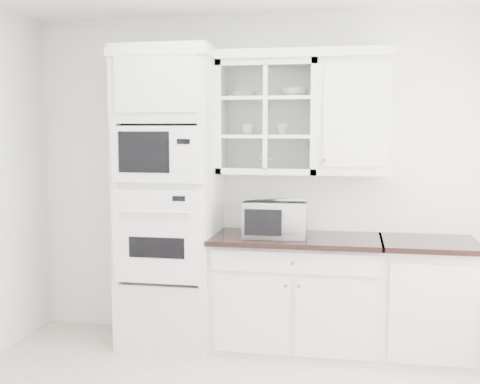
# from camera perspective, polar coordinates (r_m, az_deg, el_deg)

# --- Properties ---
(room_shell) EXTENTS (4.00, 3.50, 2.70)m
(room_shell) POSITION_cam_1_polar(r_m,az_deg,el_deg) (3.72, -0.26, 6.37)
(room_shell) COLOR white
(room_shell) RESTS_ON ground
(oven_column) EXTENTS (0.76, 0.68, 2.40)m
(oven_column) POSITION_cam_1_polar(r_m,az_deg,el_deg) (4.90, -6.69, -0.60)
(oven_column) COLOR silver
(oven_column) RESTS_ON ground
(base_cabinet_run) EXTENTS (1.32, 0.67, 0.92)m
(base_cabinet_run) POSITION_cam_1_polar(r_m,az_deg,el_deg) (4.87, 5.35, -9.47)
(base_cabinet_run) COLOR silver
(base_cabinet_run) RESTS_ON ground
(extra_base_cabinet) EXTENTS (0.72, 0.67, 0.92)m
(extra_base_cabinet) POSITION_cam_1_polar(r_m,az_deg,el_deg) (4.88, 17.29, -9.66)
(extra_base_cabinet) COLOR silver
(extra_base_cabinet) RESTS_ON ground
(upper_cabinet_glass) EXTENTS (0.80, 0.33, 0.90)m
(upper_cabinet_glass) POSITION_cam_1_polar(r_m,az_deg,el_deg) (4.86, 2.70, 7.07)
(upper_cabinet_glass) COLOR silver
(upper_cabinet_glass) RESTS_ON room_shell
(upper_cabinet_solid) EXTENTS (0.55, 0.33, 0.90)m
(upper_cabinet_solid) POSITION_cam_1_polar(r_m,az_deg,el_deg) (4.81, 10.74, 6.99)
(upper_cabinet_solid) COLOR silver
(upper_cabinet_solid) RESTS_ON room_shell
(crown_molding) EXTENTS (2.14, 0.38, 0.07)m
(crown_molding) POSITION_cam_1_polar(r_m,az_deg,el_deg) (4.89, 1.43, 12.77)
(crown_molding) COLOR white
(crown_molding) RESTS_ON room_shell
(countertop_microwave) EXTENTS (0.50, 0.43, 0.28)m
(countertop_microwave) POSITION_cam_1_polar(r_m,az_deg,el_deg) (4.70, 3.36, -2.53)
(countertop_microwave) COLOR white
(countertop_microwave) RESTS_ON base_cabinet_run
(bowl_a) EXTENTS (0.21, 0.21, 0.05)m
(bowl_a) POSITION_cam_1_polar(r_m,az_deg,el_deg) (4.90, 0.31, 9.22)
(bowl_a) COLOR white
(bowl_a) RESTS_ON upper_cabinet_glass
(bowl_b) EXTENTS (0.26, 0.26, 0.07)m
(bowl_b) POSITION_cam_1_polar(r_m,az_deg,el_deg) (4.84, 5.11, 9.36)
(bowl_b) COLOR white
(bowl_b) RESTS_ON upper_cabinet_glass
(cup_a) EXTENTS (0.13, 0.13, 0.09)m
(cup_a) POSITION_cam_1_polar(r_m,az_deg,el_deg) (4.90, 0.72, 5.94)
(cup_a) COLOR white
(cup_a) RESTS_ON upper_cabinet_glass
(cup_b) EXTENTS (0.11, 0.11, 0.09)m
(cup_b) POSITION_cam_1_polar(r_m,az_deg,el_deg) (4.84, 4.02, 5.95)
(cup_b) COLOR white
(cup_b) RESTS_ON upper_cabinet_glass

